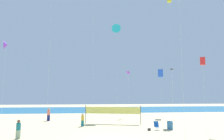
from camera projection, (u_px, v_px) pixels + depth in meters
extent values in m
cube|color=#1E6B99|center=(97.00, 109.00, 51.36)|extent=(120.00, 20.00, 0.01)
cube|color=navy|center=(48.00, 118.00, 29.63)|extent=(0.40, 0.24, 0.84)
cylinder|color=#EA7260|center=(49.00, 113.00, 29.72)|extent=(0.42, 0.42, 0.69)
sphere|color=tan|center=(49.00, 109.00, 29.78)|extent=(0.31, 0.31, 0.31)
cube|color=#19727A|center=(82.00, 123.00, 24.74)|extent=(0.34, 0.20, 0.70)
cylinder|color=gold|center=(83.00, 118.00, 24.81)|extent=(0.35, 0.35, 0.58)
sphere|color=tan|center=(83.00, 114.00, 24.86)|extent=(0.26, 0.26, 0.26)
cube|color=#99B28C|center=(18.00, 135.00, 17.78)|extent=(0.36, 0.22, 0.76)
cylinder|color=#19727A|center=(19.00, 126.00, 17.86)|extent=(0.38, 0.38, 0.62)
sphere|color=brown|center=(19.00, 121.00, 17.91)|extent=(0.28, 0.28, 0.28)
cube|color=#1959B2|center=(157.00, 127.00, 22.25)|extent=(0.52, 0.48, 0.03)
cube|color=#1959B2|center=(156.00, 124.00, 22.57)|extent=(0.52, 0.23, 0.57)
cylinder|color=silver|center=(158.00, 129.00, 22.09)|extent=(0.03, 0.03, 0.32)
cylinder|color=silver|center=(157.00, 128.00, 22.38)|extent=(0.03, 0.03, 0.32)
cylinder|color=teal|center=(170.00, 125.00, 22.65)|extent=(0.63, 0.63, 0.89)
cylinder|color=#4C4C51|center=(86.00, 114.00, 27.59)|extent=(0.08, 0.08, 2.40)
cylinder|color=#4C4C51|center=(141.00, 115.00, 26.64)|extent=(0.08, 0.08, 2.40)
cube|color=#EAE566|center=(113.00, 110.00, 27.17)|extent=(7.21, 1.71, 0.90)
cube|color=#2D2D33|center=(149.00, 129.00, 21.80)|extent=(0.32, 0.16, 0.25)
cylinder|color=silver|center=(116.00, 71.00, 36.70)|extent=(0.01, 0.01, 15.89)
cone|color=#26BFCC|center=(116.00, 29.00, 37.63)|extent=(1.75, 0.77, 1.69)
cylinder|color=silver|center=(3.00, 84.00, 27.10)|extent=(0.01, 0.01, 10.53)
cone|color=purple|center=(6.00, 45.00, 27.71)|extent=(0.79, 1.24, 1.15)
cylinder|color=silver|center=(204.00, 95.00, 22.36)|extent=(0.01, 0.01, 7.57)
cube|color=red|center=(203.00, 61.00, 22.80)|extent=(0.74, 0.74, 0.86)
cylinder|color=silver|center=(93.00, 45.00, 26.81)|extent=(0.01, 0.01, 20.64)
cylinder|color=silver|center=(172.00, 94.00, 31.80)|extent=(0.01, 0.01, 7.80)
pyramid|color=black|center=(172.00, 69.00, 32.28)|extent=(0.55, 0.56, 0.24)
cylinder|color=silver|center=(161.00, 94.00, 36.18)|extent=(0.01, 0.01, 7.62)
cube|color=blue|center=(160.00, 73.00, 36.62)|extent=(1.03, 1.03, 1.35)
cylinder|color=silver|center=(181.00, 42.00, 22.31)|extent=(0.01, 0.01, 19.05)
cylinder|color=silver|center=(128.00, 94.00, 36.11)|extent=(0.01, 0.01, 7.70)
ellipsoid|color=purple|center=(128.00, 73.00, 36.56)|extent=(1.13, 1.28, 0.75)
cube|color=orange|center=(128.00, 72.00, 36.58)|extent=(0.24, 0.06, 0.30)
cylinder|color=silver|center=(171.00, 55.00, 37.44)|extent=(0.01, 0.01, 21.87)
cylinder|color=silver|center=(49.00, 54.00, 23.06)|extent=(0.01, 0.01, 16.87)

